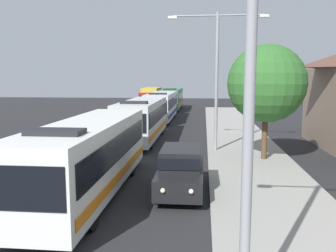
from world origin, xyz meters
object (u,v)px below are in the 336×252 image
at_px(box_truck_oncoming, 151,97).
at_px(streetlamp_near, 251,51).
at_px(white_suv, 181,168).
at_px(streetlamp_mid, 217,67).
at_px(bus_lead, 90,155).
at_px(bus_fourth_in_line, 172,98).
at_px(bus_second_in_line, 142,118).
at_px(bus_middle, 162,105).
at_px(roadside_tree, 267,84).

distance_m(box_truck_oncoming, streetlamp_near, 47.98).
distance_m(white_suv, streetlamp_mid, 9.54).
relative_size(bus_lead, box_truck_oncoming, 1.33).
bearing_deg(white_suv, bus_fourth_in_line, 95.66).
xyz_separation_m(bus_second_in_line, streetlamp_mid, (5.40, -3.73, 3.72)).
distance_m(bus_middle, streetlamp_mid, 17.44).
bearing_deg(box_truck_oncoming, roadside_tree, -70.88).
xyz_separation_m(box_truck_oncoming, roadside_tree, (11.40, -32.86, 2.73)).
distance_m(bus_fourth_in_line, streetlamp_mid, 29.74).
distance_m(bus_middle, streetlamp_near, 33.26).
relative_size(bus_lead, streetlamp_mid, 1.27).
xyz_separation_m(bus_second_in_line, box_truck_oncoming, (-3.30, 26.86, 0.02)).
bearing_deg(white_suv, streetlamp_near, -78.24).
bearing_deg(white_suv, bus_lead, -169.67).
bearing_deg(bus_second_in_line, streetlamp_mid, -34.64).
xyz_separation_m(bus_lead, roadside_tree, (8.09, 6.69, 2.76)).
bearing_deg(roadside_tree, box_truck_oncoming, 109.12).
bearing_deg(bus_lead, streetlamp_near, -54.22).
relative_size(bus_second_in_line, white_suv, 2.32).
xyz_separation_m(bus_lead, bus_fourth_in_line, (0.00, 37.98, 0.00)).
distance_m(bus_middle, box_truck_oncoming, 14.80).
bearing_deg(bus_fourth_in_line, box_truck_oncoming, 154.44).
relative_size(bus_lead, bus_fourth_in_line, 0.99).
height_order(bus_second_in_line, white_suv, bus_second_in_line).
height_order(bus_lead, streetlamp_near, streetlamp_near).
relative_size(streetlamp_near, roadside_tree, 1.31).
bearing_deg(roadside_tree, white_suv, -126.13).
bearing_deg(bus_lead, bus_second_in_line, 90.00).
height_order(bus_lead, box_truck_oncoming, bus_lead).
distance_m(bus_lead, box_truck_oncoming, 39.70).
bearing_deg(streetlamp_mid, roadside_tree, -40.20).
bearing_deg(box_truck_oncoming, bus_fourth_in_line, -25.56).
height_order(bus_fourth_in_line, roadside_tree, roadside_tree).
bearing_deg(bus_middle, roadside_tree, -66.30).
height_order(streetlamp_near, streetlamp_mid, streetlamp_mid).
bearing_deg(streetlamp_near, box_truck_oncoming, 100.48).
height_order(bus_middle, streetlamp_mid, streetlamp_mid).
relative_size(bus_fourth_in_line, streetlamp_near, 1.30).
height_order(bus_fourth_in_line, streetlamp_near, streetlamp_near).
xyz_separation_m(bus_middle, streetlamp_mid, (5.40, -16.16, 3.72)).
distance_m(bus_lead, roadside_tree, 10.86).
xyz_separation_m(bus_fourth_in_line, white_suv, (3.70, -37.31, -0.66)).
relative_size(white_suv, box_truck_oncoming, 0.55).
relative_size(bus_second_in_line, bus_middle, 0.97).
bearing_deg(box_truck_oncoming, white_suv, -79.80).
bearing_deg(bus_fourth_in_line, streetlamp_near, -83.23).
relative_size(bus_middle, box_truck_oncoming, 1.33).
xyz_separation_m(box_truck_oncoming, streetlamp_near, (8.70, -47.05, 3.57)).
relative_size(bus_middle, white_suv, 2.39).
height_order(bus_fourth_in_line, streetlamp_mid, streetlamp_mid).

